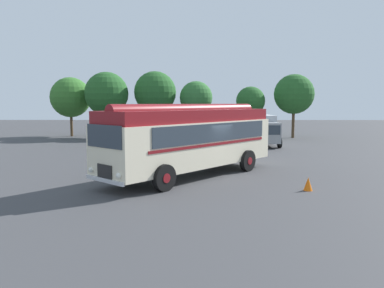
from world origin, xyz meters
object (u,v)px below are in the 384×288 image
Objects in this scene: car_near_left at (160,135)px; car_mid_left at (193,135)px; box_van at (262,129)px; traffic_cone at (308,184)px; vintage_bus at (192,137)px; car_mid_right at (228,135)px.

car_near_left and car_mid_left have the same top height.
box_van is 16.73m from traffic_cone.
box_van reaches higher than car_mid_left.
box_van is at bearing 86.39° from traffic_cone.
car_near_left reaches higher than traffic_cone.
car_near_left is 0.74× the size of box_van.
traffic_cone is (-1.05, -16.66, -1.09)m from box_van.
vintage_bus is 13.89m from car_mid_right.
car_mid_left is (2.84, 0.20, 0.00)m from car_near_left.
car_mid_right is 2.91m from box_van.
car_near_left is 18.26m from traffic_cone.
car_mid_left reaches higher than traffic_cone.
car_mid_left is at bearing 3.96° from car_near_left.
car_near_left is 1.01× the size of car_mid_left.
car_mid_right is 7.76× the size of traffic_cone.
car_mid_left is at bearing 105.69° from traffic_cone.
car_mid_left is 2.92m from car_mid_right.
car_mid_left is (0.02, 13.79, -1.05)m from vintage_bus.
vintage_bus reaches higher than car_mid_left.
box_van reaches higher than traffic_cone.
vintage_bus is at bearing -113.01° from box_van.
vintage_bus reaches higher than traffic_cone.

